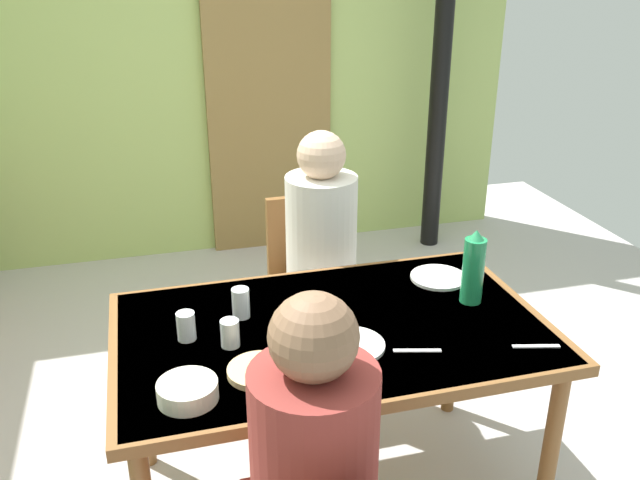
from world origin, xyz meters
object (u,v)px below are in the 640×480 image
water_bottle_green_near (473,268)px  serving_bowl_center (188,391)px  person_far_diner (322,234)px  chair_far_diner (314,280)px  person_near_diner (313,458)px  dining_table (332,345)px

water_bottle_green_near → serving_bowl_center: water_bottle_green_near is taller
person_far_diner → serving_bowl_center: 1.13m
chair_far_diner → person_far_diner: person_far_diner is taller
person_near_diner → chair_far_diner: bearing=75.1°
chair_far_diner → serving_bowl_center: size_ratio=5.12×
person_far_diner → water_bottle_green_near: size_ratio=2.82×
dining_table → serving_bowl_center: size_ratio=8.42×
person_near_diner → dining_table: bearing=70.1°
chair_far_diner → person_far_diner: 0.31m
water_bottle_green_near → person_near_diner: bearing=-137.7°
chair_far_diner → person_far_diner: size_ratio=1.13×
serving_bowl_center → chair_far_diner: bearing=58.8°
dining_table → water_bottle_green_near: water_bottle_green_near is taller
dining_table → chair_far_diner: bearing=79.4°
chair_far_diner → person_near_diner: (-0.38, -1.44, 0.28)m
dining_table → person_near_diner: bearing=-109.9°
dining_table → chair_far_diner: (0.15, 0.79, -0.16)m
chair_far_diner → serving_bowl_center: 1.27m
chair_far_diner → serving_bowl_center: (-0.64, -1.06, 0.26)m
water_bottle_green_near → chair_far_diner: bearing=116.8°
person_far_diner → chair_far_diner: bearing=-90.0°
water_bottle_green_near → serving_bowl_center: bearing=-162.9°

